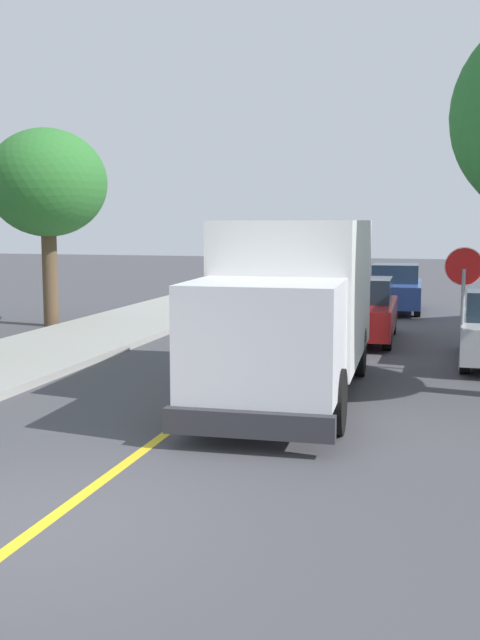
% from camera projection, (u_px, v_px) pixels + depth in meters
% --- Properties ---
extents(ground_plane, '(120.00, 120.00, 0.00)m').
position_uv_depth(ground_plane, '(39.00, 528.00, 8.08)').
color(ground_plane, '#424247').
extents(centre_line_yellow, '(0.16, 56.00, 0.01)m').
position_uv_depth(centre_line_yellow, '(264.00, 361.00, 17.64)').
color(centre_line_yellow, gold).
rests_on(centre_line_yellow, ground).
extents(box_truck, '(2.71, 7.28, 3.20)m').
position_uv_depth(box_truck, '(293.00, 299.00, 14.12)').
color(box_truck, silver).
rests_on(box_truck, ground).
extents(parked_car_near, '(1.95, 4.46, 1.67)m').
position_uv_depth(parked_car_near, '(360.00, 311.00, 20.65)').
color(parked_car_near, maroon).
rests_on(parked_car_near, ground).
extents(parked_car_mid, '(1.98, 4.47, 1.67)m').
position_uv_depth(parked_car_mid, '(395.00, 289.00, 27.29)').
color(parked_car_mid, '#2D4793').
rests_on(parked_car_mid, ground).
extents(stop_sign, '(0.80, 0.10, 2.65)m').
position_uv_depth(stop_sign, '(463.00, 285.00, 16.05)').
color(stop_sign, gray).
rests_on(stop_sign, ground).
extents(street_tree_down_block, '(3.58, 3.58, 5.93)m').
position_uv_depth(street_tree_down_block, '(47.00, 184.00, 23.07)').
color(street_tree_down_block, brown).
rests_on(street_tree_down_block, ground).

